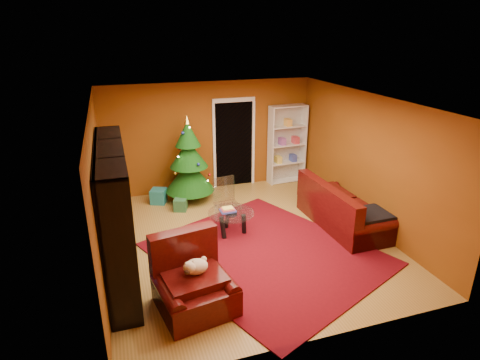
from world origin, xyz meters
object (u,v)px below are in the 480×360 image
object	(u,v)px
media_unit	(116,214)
acrylic_chair	(228,206)
christmas_tree	(189,160)
gift_box_green	(181,205)
gift_box_teal	(159,196)
armchair	(195,282)
coffee_table	(231,223)
white_bookshelf	(287,145)
sofa	(344,204)
rug	(266,254)
dog	(196,267)

from	to	relation	value
media_unit	acrylic_chair	bearing A→B (deg)	26.41
christmas_tree	gift_box_green	xyz separation A→B (m)	(-0.32, -0.50, -0.83)
gift_box_teal	gift_box_green	distance (m)	0.68
gift_box_teal	armchair	bearing A→B (deg)	-89.56
coffee_table	christmas_tree	bearing A→B (deg)	103.03
white_bookshelf	sofa	distance (m)	2.68
rug	coffee_table	size ratio (longest dim) A/B	4.11
media_unit	gift_box_teal	bearing A→B (deg)	70.80
gift_box_green	coffee_table	world-z (taller)	coffee_table
rug	armchair	bearing A→B (deg)	-145.22
media_unit	armchair	xyz separation A→B (m)	(0.94, -1.22, -0.64)
coffee_table	media_unit	bearing A→B (deg)	-160.69
gift_box_green	coffee_table	distance (m)	1.56
gift_box_teal	coffee_table	xyz separation A→B (m)	(1.15, -1.91, 0.07)
dog	christmas_tree	bearing A→B (deg)	70.07
white_bookshelf	dog	size ratio (longest dim) A/B	5.06
media_unit	gift_box_green	bearing A→B (deg)	57.69
sofa	media_unit	bearing A→B (deg)	93.74
media_unit	dog	size ratio (longest dim) A/B	6.94
gift_box_green	white_bookshelf	xyz separation A→B (m)	(2.91, 0.92, 0.85)
rug	media_unit	bearing A→B (deg)	175.51
media_unit	gift_box_teal	world-z (taller)	media_unit
christmas_tree	dog	size ratio (longest dim) A/B	4.98
gift_box_green	media_unit	bearing A→B (deg)	-122.29
coffee_table	armchair	bearing A→B (deg)	-119.92
gift_box_green	sofa	size ratio (longest dim) A/B	0.13
sofa	acrylic_chair	size ratio (longest dim) A/B	2.38
white_bookshelf	christmas_tree	bearing A→B (deg)	-173.74
armchair	coffee_table	xyz separation A→B (m)	(1.12, 1.95, -0.19)
media_unit	christmas_tree	bearing A→B (deg)	57.60
gift_box_green	acrylic_chair	world-z (taller)	acrylic_chair
media_unit	armchair	size ratio (longest dim) A/B	2.53
armchair	sofa	world-z (taller)	sofa
christmas_tree	dog	distance (m)	3.81
dog	coffee_table	xyz separation A→B (m)	(1.08, 1.89, -0.40)
coffee_table	acrylic_chair	distance (m)	0.38
armchair	rug	bearing A→B (deg)	24.70
media_unit	acrylic_chair	world-z (taller)	media_unit
white_bookshelf	sofa	size ratio (longest dim) A/B	0.95
dog	acrylic_chair	bearing A→B (deg)	53.28
rug	gift_box_green	size ratio (longest dim) A/B	13.75
christmas_tree	acrylic_chair	world-z (taller)	christmas_tree
armchair	sofa	xyz separation A→B (m)	(3.35, 1.60, 0.03)
gift_box_green	armchair	bearing A→B (deg)	-96.42
gift_box_teal	armchair	xyz separation A→B (m)	(0.03, -3.85, 0.27)
coffee_table	gift_box_green	bearing A→B (deg)	118.82
coffee_table	acrylic_chair	world-z (taller)	acrylic_chair
media_unit	sofa	world-z (taller)	media_unit
dog	rug	bearing A→B (deg)	23.90
white_bookshelf	acrylic_chair	world-z (taller)	white_bookshelf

